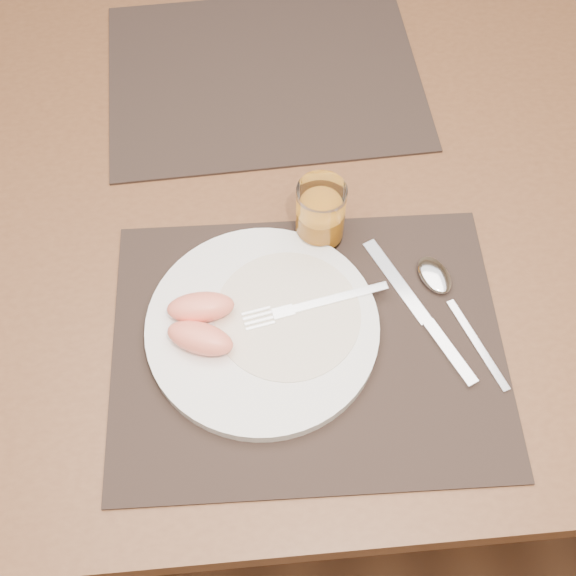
# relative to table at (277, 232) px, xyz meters

# --- Properties ---
(ground) EXTENTS (5.00, 5.00, 0.00)m
(ground) POSITION_rel_table_xyz_m (0.00, 0.00, -0.67)
(ground) COLOR #56331D
(ground) RESTS_ON ground
(table) EXTENTS (1.40, 0.90, 0.75)m
(table) POSITION_rel_table_xyz_m (0.00, 0.00, 0.00)
(table) COLOR brown
(table) RESTS_ON ground
(placemat_near) EXTENTS (0.46, 0.36, 0.00)m
(placemat_near) POSITION_rel_table_xyz_m (0.02, -0.22, 0.09)
(placemat_near) COLOR #2D221C
(placemat_near) RESTS_ON table
(placemat_far) EXTENTS (0.46, 0.37, 0.00)m
(placemat_far) POSITION_rel_table_xyz_m (-0.00, 0.22, 0.09)
(placemat_far) COLOR #2D221C
(placemat_far) RESTS_ON table
(plate) EXTENTS (0.27, 0.27, 0.02)m
(plate) POSITION_rel_table_xyz_m (-0.03, -0.20, 0.10)
(plate) COLOR white
(plate) RESTS_ON placemat_near
(plate_dressing) EXTENTS (0.17, 0.17, 0.00)m
(plate_dressing) POSITION_rel_table_xyz_m (-0.00, -0.19, 0.10)
(plate_dressing) COLOR white
(plate_dressing) RESTS_ON plate
(fork) EXTENTS (0.17, 0.05, 0.00)m
(fork) POSITION_rel_table_xyz_m (0.02, -0.18, 0.11)
(fork) COLOR silver
(fork) RESTS_ON plate
(knife) EXTENTS (0.10, 0.21, 0.01)m
(knife) POSITION_rel_table_xyz_m (0.16, -0.20, 0.09)
(knife) COLOR silver
(knife) RESTS_ON placemat_near
(spoon) EXTENTS (0.08, 0.19, 0.01)m
(spoon) POSITION_rel_table_xyz_m (0.19, -0.16, 0.09)
(spoon) COLOR silver
(spoon) RESTS_ON placemat_near
(juice_glass) EXTENTS (0.06, 0.06, 0.09)m
(juice_glass) POSITION_rel_table_xyz_m (0.05, -0.07, 0.13)
(juice_glass) COLOR white
(juice_glass) RESTS_ON placemat_near
(grapefruit_wedges) EXTENTS (0.09, 0.09, 0.03)m
(grapefruit_wedges) POSITION_rel_table_xyz_m (-0.10, -0.20, 0.12)
(grapefruit_wedges) COLOR #FF8668
(grapefruit_wedges) RESTS_ON plate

